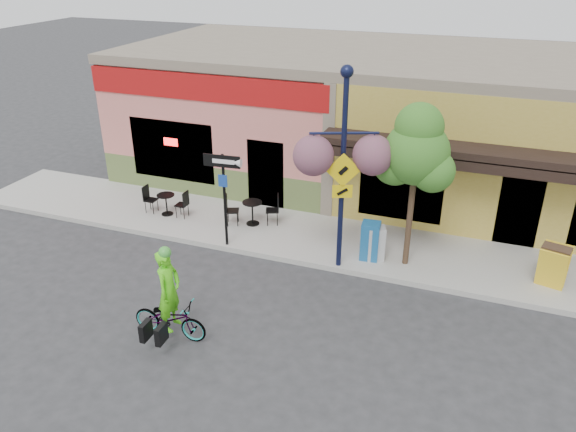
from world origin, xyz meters
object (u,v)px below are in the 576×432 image
object	(u,v)px
street_tree	(413,187)
one_way_sign	(225,201)
bicycle	(170,318)
newspaper_box_blue	(370,241)
building	(390,117)
cyclist_rider	(170,300)
lamp_post	(342,173)
newspaper_box_grey	(376,243)

from	to	relation	value
street_tree	one_way_sign	bearing A→B (deg)	-171.75
bicycle	street_tree	xyz separation A→B (m)	(4.26, 4.60, 1.86)
bicycle	newspaper_box_blue	size ratio (longest dim) A/B	1.61
building	bicycle	xyz separation A→B (m)	(-2.48, -10.75, -1.81)
bicycle	one_way_sign	distance (m)	4.07
cyclist_rider	lamp_post	world-z (taller)	lamp_post
cyclist_rider	newspaper_box_grey	distance (m)	5.69
cyclist_rider	one_way_sign	distance (m)	3.99
newspaper_box_blue	building	bearing A→B (deg)	92.43
lamp_post	bicycle	bearing A→B (deg)	-145.75
bicycle	lamp_post	world-z (taller)	lamp_post
newspaper_box_blue	street_tree	size ratio (longest dim) A/B	0.24
building	street_tree	bearing A→B (deg)	-73.89
bicycle	street_tree	world-z (taller)	street_tree
building	newspaper_box_blue	size ratio (longest dim) A/B	17.39
building	cyclist_rider	bearing A→B (deg)	-102.73
one_way_sign	newspaper_box_blue	bearing A→B (deg)	3.71
bicycle	newspaper_box_blue	xyz separation A→B (m)	(3.31, 4.51, 0.23)
bicycle	one_way_sign	size ratio (longest dim) A/B	0.64
lamp_post	one_way_sign	world-z (taller)	lamp_post
cyclist_rider	street_tree	bearing A→B (deg)	-44.07
lamp_post	newspaper_box_blue	world-z (taller)	lamp_post
cyclist_rider	newspaper_box_grey	xyz separation A→B (m)	(3.41, 4.54, -0.30)
cyclist_rider	newspaper_box_blue	bearing A→B (deg)	-37.53
newspaper_box_blue	lamp_post	bearing A→B (deg)	-143.37
bicycle	newspaper_box_blue	distance (m)	5.60
newspaper_box_blue	one_way_sign	bearing A→B (deg)	-176.27
lamp_post	newspaper_box_grey	distance (m)	2.34
one_way_sign	cyclist_rider	bearing A→B (deg)	-86.30
building	newspaper_box_blue	world-z (taller)	building
lamp_post	street_tree	xyz separation A→B (m)	(1.61, 0.69, -0.42)
lamp_post	street_tree	world-z (taller)	lamp_post
newspaper_box_grey	street_tree	size ratio (longest dim) A/B	0.22
street_tree	cyclist_rider	bearing A→B (deg)	-132.42
bicycle	one_way_sign	xyz separation A→B (m)	(-0.56, 3.90, 1.03)
bicycle	newspaper_box_grey	xyz separation A→B (m)	(3.46, 4.54, 0.17)
building	one_way_sign	world-z (taller)	building
bicycle	newspaper_box_grey	bearing A→B (deg)	-38.95
lamp_post	cyclist_rider	bearing A→B (deg)	-145.24
bicycle	cyclist_rider	distance (m)	0.48
one_way_sign	bicycle	bearing A→B (deg)	-87.02
building	lamp_post	distance (m)	6.86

